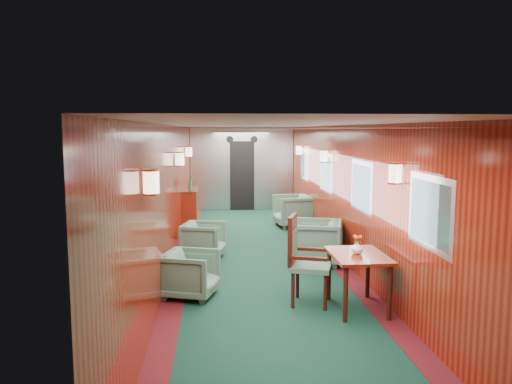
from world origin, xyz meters
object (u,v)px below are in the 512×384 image
dining_table (358,263)px  armchair_left_far (204,240)px  armchair_right_near (316,242)px  armchair_right_far (293,211)px  credenza (190,211)px  armchair_left_near (191,274)px  side_chair (303,256)px

dining_table → armchair_left_far: (-2.05, 2.77, -0.29)m
armchair_right_near → armchair_right_far: size_ratio=1.00×
credenza → armchair_left_near: size_ratio=1.80×
dining_table → armchair_left_far: dining_table is taller
armchair_right_far → armchair_left_far: bearing=-43.8°
credenza → armchair_right_near: 3.65m
credenza → armchair_left_near: bearing=-87.1°
armchair_right_far → dining_table: bearing=-8.0°
side_chair → armchair_right_near: bearing=91.1°
armchair_left_near → armchair_right_near: 2.63m
credenza → armchair_right_far: size_ratio=1.51×
credenza → armchair_right_near: size_ratio=1.51×
armchair_left_far → armchair_right_near: bearing=-91.3°
armchair_left_far → credenza: bearing=22.2°
credenza → dining_table: bearing=-64.7°
dining_table → credenza: credenza is taller
credenza → armchair_right_near: bearing=-50.7°
armchair_right_near → dining_table: bearing=17.1°
armchair_left_near → armchair_right_near: size_ratio=0.84×
side_chair → armchair_right_far: 5.39m
dining_table → credenza: 5.62m
side_chair → armchair_right_far: side_chair is taller
dining_table → armchair_left_near: (-2.18, 0.67, -0.29)m
armchair_left_near → armchair_right_near: bearing=-35.7°
dining_table → credenza: bearing=114.6°
credenza → armchair_left_far: bearing=-81.3°
armchair_left_near → armchair_left_far: (0.13, 2.10, 0.01)m
dining_table → credenza: size_ratio=0.77×
credenza → armchair_left_far: (0.35, -2.31, -0.18)m
dining_table → armchair_left_far: 3.46m
armchair_right_far → credenza: bearing=-85.2°
armchair_left_far → armchair_right_far: (2.07, 2.84, 0.05)m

